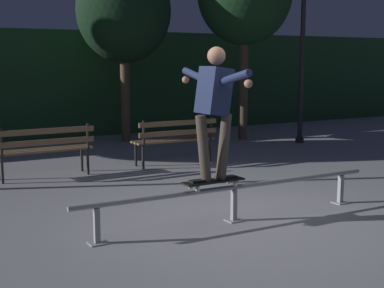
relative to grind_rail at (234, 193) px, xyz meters
The scene contains 9 objects.
ground_plane 0.35m from the grind_rail, 90.00° to the right, with size 90.00×90.00×0.00m, color #99999E.
hedge_backdrop 8.65m from the grind_rail, 90.00° to the left, with size 24.00×1.20×2.69m, color #234C28.
grind_rail is the anchor object (origin of this frame).
skateboard 0.34m from the grind_rail, behind, with size 0.79×0.23×0.09m.
skateboarder 1.15m from the grind_rail, behind, with size 0.62×1.41×1.56m.
park_bench_leftmost 3.81m from the grind_rail, 112.14° to the left, with size 1.61×0.45×0.88m.
park_bench_left_center 3.66m from the grind_rail, 74.40° to the left, with size 1.61×0.45×0.88m.
tree_behind_benches 7.41m from the grind_rail, 79.35° to the left, with size 2.22×2.22×4.31m.
lamp_post_right 6.99m from the grind_rail, 43.57° to the left, with size 0.32×0.32×3.90m.
Camera 1 is at (-3.47, -5.31, 1.94)m, focal length 50.39 mm.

